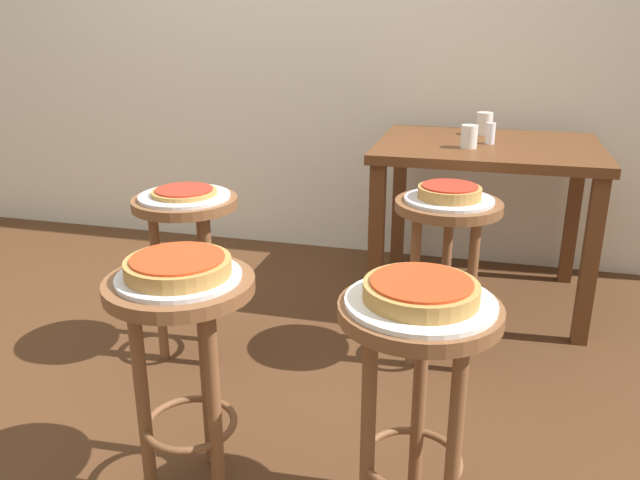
% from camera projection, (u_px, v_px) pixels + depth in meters
% --- Properties ---
extents(ground_plane, '(6.00, 6.00, 0.00)m').
position_uv_depth(ground_plane, '(165.00, 395.00, 2.23)').
color(ground_plane, '#4C2D19').
extents(stool_foreground, '(0.38, 0.38, 0.63)m').
position_uv_depth(stool_foreground, '(184.00, 338.00, 1.65)').
color(stool_foreground, brown).
rests_on(stool_foreground, ground_plane).
extents(serving_plate_foreground, '(0.31, 0.31, 0.01)m').
position_uv_depth(serving_plate_foreground, '(179.00, 277.00, 1.59)').
color(serving_plate_foreground, silver).
rests_on(serving_plate_foreground, stool_foreground).
extents(pizza_foreground, '(0.26, 0.26, 0.05)m').
position_uv_depth(pizza_foreground, '(178.00, 266.00, 1.58)').
color(pizza_foreground, '#B78442').
rests_on(pizza_foreground, serving_plate_foreground).
extents(stool_middle, '(0.38, 0.38, 0.63)m').
position_uv_depth(stool_middle, '(417.00, 368.00, 1.51)').
color(stool_middle, brown).
rests_on(stool_middle, ground_plane).
extents(serving_plate_middle, '(0.34, 0.34, 0.01)m').
position_uv_depth(serving_plate_middle, '(420.00, 302.00, 1.45)').
color(serving_plate_middle, white).
rests_on(serving_plate_middle, stool_middle).
extents(pizza_middle, '(0.26, 0.26, 0.05)m').
position_uv_depth(pizza_middle, '(421.00, 290.00, 1.44)').
color(pizza_middle, '#B78442').
rests_on(pizza_middle, serving_plate_middle).
extents(stool_leftside, '(0.38, 0.38, 0.63)m').
position_uv_depth(stool_leftside, '(188.00, 241.00, 2.35)').
color(stool_leftside, brown).
rests_on(stool_leftside, ground_plane).
extents(serving_plate_leftside, '(0.32, 0.32, 0.01)m').
position_uv_depth(serving_plate_leftside, '(184.00, 196.00, 2.29)').
color(serving_plate_leftside, silver).
rests_on(serving_plate_leftside, stool_leftside).
extents(pizza_leftside, '(0.23, 0.23, 0.02)m').
position_uv_depth(pizza_leftside, '(184.00, 192.00, 2.28)').
color(pizza_leftside, '#B78442').
rests_on(pizza_leftside, serving_plate_leftside).
extents(stool_rear, '(0.38, 0.38, 0.63)m').
position_uv_depth(stool_rear, '(446.00, 245.00, 2.30)').
color(stool_rear, brown).
rests_on(stool_rear, ground_plane).
extents(serving_plate_rear, '(0.31, 0.31, 0.01)m').
position_uv_depth(serving_plate_rear, '(449.00, 200.00, 2.25)').
color(serving_plate_rear, silver).
rests_on(serving_plate_rear, stool_rear).
extents(pizza_rear, '(0.22, 0.22, 0.05)m').
position_uv_depth(pizza_rear, '(450.00, 192.00, 2.24)').
color(pizza_rear, '#B78442').
rests_on(pizza_rear, serving_plate_rear).
extents(dining_table, '(0.93, 0.76, 0.72)m').
position_uv_depth(dining_table, '(486.00, 169.00, 2.79)').
color(dining_table, '#5B3319').
rests_on(dining_table, ground_plane).
extents(cup_near_edge, '(0.07, 0.07, 0.09)m').
position_uv_depth(cup_near_edge, '(469.00, 137.00, 2.64)').
color(cup_near_edge, silver).
rests_on(cup_near_edge, dining_table).
extents(cup_far_edge, '(0.07, 0.07, 0.10)m').
position_uv_depth(cup_far_edge, '(484.00, 124.00, 2.93)').
color(cup_far_edge, silver).
rests_on(cup_far_edge, dining_table).
extents(condiment_shaker, '(0.04, 0.04, 0.09)m').
position_uv_depth(condiment_shaker, '(490.00, 133.00, 2.72)').
color(condiment_shaker, white).
rests_on(condiment_shaker, dining_table).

